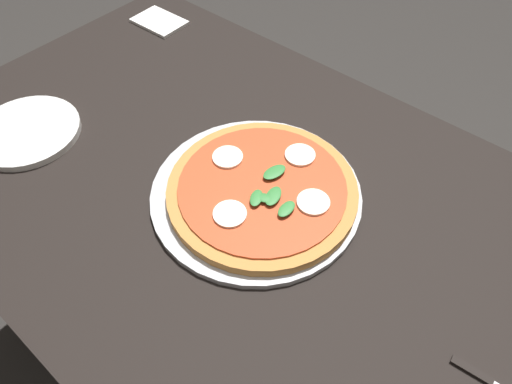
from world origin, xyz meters
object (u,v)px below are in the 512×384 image
(plate_white, at_px, (27,131))
(pizza, at_px, (261,189))
(serving_tray, at_px, (256,193))
(napkin, at_px, (159,22))
(dining_table, at_px, (258,235))

(plate_white, bearing_deg, pizza, 21.06)
(serving_tray, bearing_deg, pizza, 19.43)
(pizza, distance_m, plate_white, 0.49)
(pizza, xyz_separation_m, plate_white, (-0.46, -0.18, -0.02))
(plate_white, height_order, napkin, plate_white)
(serving_tray, relative_size, pizza, 1.12)
(plate_white, distance_m, napkin, 0.47)
(dining_table, bearing_deg, napkin, 153.60)
(serving_tray, bearing_deg, napkin, 153.73)
(serving_tray, height_order, napkin, serving_tray)
(pizza, bearing_deg, napkin, 154.34)
(dining_table, height_order, serving_tray, serving_tray)
(dining_table, distance_m, serving_tray, 0.11)
(pizza, distance_m, napkin, 0.64)
(dining_table, height_order, napkin, napkin)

